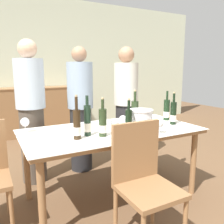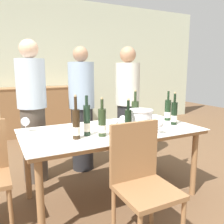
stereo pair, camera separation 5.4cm
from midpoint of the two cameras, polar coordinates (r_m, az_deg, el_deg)
ground_plane at (r=2.69m, az=-0.61°, el=-19.47°), size 12.00×12.00×0.00m
back_wall at (r=5.35m, az=-16.79°, el=10.65°), size 8.00×0.10×2.80m
sideboard_cabinet at (r=5.10m, az=-17.45°, el=0.30°), size 1.64×0.46×0.97m
dining_table at (r=2.43m, az=-0.64°, el=-5.80°), size 1.78×0.91×0.73m
ice_bucket at (r=2.32m, az=6.21°, el=-1.93°), size 0.24×0.24×0.22m
wine_bottle_0 at (r=2.89m, az=12.48°, el=0.39°), size 0.07×0.07×0.35m
wine_bottle_1 at (r=2.15m, az=-2.96°, el=-2.70°), size 0.07×0.07×0.36m
wine_bottle_2 at (r=2.69m, az=13.97°, el=-0.36°), size 0.07×0.07×0.36m
wine_bottle_3 at (r=2.49m, az=4.87°, el=-0.66°), size 0.08×0.08×0.39m
wine_bottle_4 at (r=2.18m, az=-6.64°, el=-2.19°), size 0.06×0.06×0.37m
wine_bottle_5 at (r=2.18m, az=3.31°, el=-2.66°), size 0.06×0.06×0.35m
wine_bottle_6 at (r=2.09m, az=-9.18°, el=-3.04°), size 0.07×0.07×0.39m
wine_glass_0 at (r=2.43m, az=1.98°, el=-1.82°), size 0.08×0.08×0.14m
wine_glass_1 at (r=2.28m, az=10.62°, el=-2.82°), size 0.09×0.09×0.14m
wine_glass_2 at (r=2.43m, az=-20.83°, el=-2.37°), size 0.08×0.08×0.15m
wine_glass_3 at (r=2.23m, az=-0.06°, el=-2.70°), size 0.08×0.08×0.15m
chair_near_front at (r=1.88m, az=6.62°, el=-14.99°), size 0.42×0.42×0.94m
person_host at (r=2.91m, az=-19.36°, el=-0.15°), size 0.33×0.33×1.66m
person_guest_left at (r=3.11m, az=-8.08°, el=0.45°), size 0.33×0.33×1.61m
person_guest_right at (r=3.30m, az=2.86°, el=1.32°), size 0.33×0.33×1.63m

